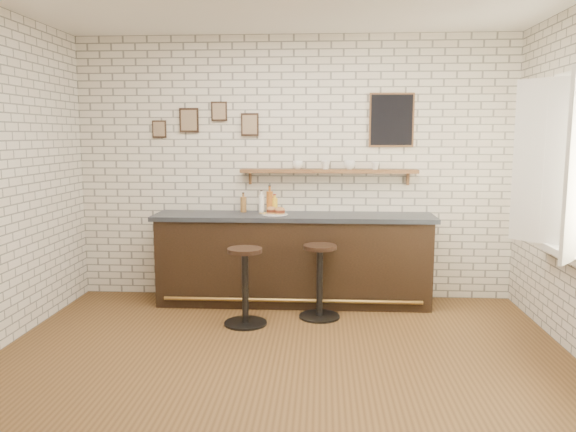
% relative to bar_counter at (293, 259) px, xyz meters
% --- Properties ---
extents(ground, '(5.00, 5.00, 0.00)m').
position_rel_bar_counter_xyz_m(ground, '(-0.01, -1.70, -0.51)').
color(ground, brown).
rests_on(ground, ground).
extents(bar_counter, '(3.10, 0.65, 1.01)m').
position_rel_bar_counter_xyz_m(bar_counter, '(0.00, 0.00, 0.00)').
color(bar_counter, black).
rests_on(bar_counter, ground).
extents(sandwich_plate, '(0.28, 0.28, 0.01)m').
position_rel_bar_counter_xyz_m(sandwich_plate, '(-0.21, -0.03, 0.51)').
color(sandwich_plate, white).
rests_on(sandwich_plate, bar_counter).
extents(ciabatta_sandwich, '(0.22, 0.15, 0.07)m').
position_rel_bar_counter_xyz_m(ciabatta_sandwich, '(-0.20, -0.03, 0.55)').
color(ciabatta_sandwich, '#B8814B').
rests_on(ciabatta_sandwich, sandwich_plate).
extents(potato_chips, '(0.27, 0.18, 0.00)m').
position_rel_bar_counter_xyz_m(potato_chips, '(-0.22, -0.03, 0.52)').
color(potato_chips, gold).
rests_on(potato_chips, sandwich_plate).
extents(bitters_bottle_brown, '(0.07, 0.07, 0.23)m').
position_rel_bar_counter_xyz_m(bitters_bottle_brown, '(-0.58, 0.16, 0.60)').
color(bitters_bottle_brown, brown).
rests_on(bitters_bottle_brown, bar_counter).
extents(bitters_bottle_white, '(0.07, 0.07, 0.25)m').
position_rel_bar_counter_xyz_m(bitters_bottle_white, '(-0.37, 0.16, 0.61)').
color(bitters_bottle_white, white).
rests_on(bitters_bottle_white, bar_counter).
extents(bitters_bottle_amber, '(0.07, 0.07, 0.31)m').
position_rel_bar_counter_xyz_m(bitters_bottle_amber, '(-0.28, 0.16, 0.63)').
color(bitters_bottle_amber, '#A2551A').
rests_on(bitters_bottle_amber, bar_counter).
extents(condiment_bottle_yellow, '(0.07, 0.07, 0.21)m').
position_rel_bar_counter_xyz_m(condiment_bottle_yellow, '(-0.22, 0.16, 0.59)').
color(condiment_bottle_yellow, yellow).
rests_on(condiment_bottle_yellow, bar_counter).
extents(bar_stool_left, '(0.45, 0.45, 0.78)m').
position_rel_bar_counter_xyz_m(bar_stool_left, '(-0.44, -0.76, -0.09)').
color(bar_stool_left, black).
rests_on(bar_stool_left, ground).
extents(bar_stool_right, '(0.43, 0.43, 0.77)m').
position_rel_bar_counter_xyz_m(bar_stool_right, '(0.30, -0.50, -0.09)').
color(bar_stool_right, black).
rests_on(bar_stool_right, ground).
extents(wall_shelf, '(2.00, 0.18, 0.18)m').
position_rel_bar_counter_xyz_m(wall_shelf, '(0.39, 0.20, 0.97)').
color(wall_shelf, brown).
rests_on(wall_shelf, ground).
extents(shelf_cup_a, '(0.17, 0.17, 0.09)m').
position_rel_bar_counter_xyz_m(shelf_cup_a, '(0.04, 0.20, 1.04)').
color(shelf_cup_a, white).
rests_on(shelf_cup_a, wall_shelf).
extents(shelf_cup_b, '(0.13, 0.13, 0.10)m').
position_rel_bar_counter_xyz_m(shelf_cup_b, '(0.35, 0.20, 1.04)').
color(shelf_cup_b, white).
rests_on(shelf_cup_b, wall_shelf).
extents(shelf_cup_c, '(0.18, 0.18, 0.10)m').
position_rel_bar_counter_xyz_m(shelf_cup_c, '(0.62, 0.20, 1.04)').
color(shelf_cup_c, white).
rests_on(shelf_cup_c, wall_shelf).
extents(shelf_cup_d, '(0.12, 0.12, 0.08)m').
position_rel_bar_counter_xyz_m(shelf_cup_d, '(0.91, 0.20, 1.04)').
color(shelf_cup_d, white).
rests_on(shelf_cup_d, wall_shelf).
extents(back_wall_decor, '(2.96, 0.02, 0.56)m').
position_rel_bar_counter_xyz_m(back_wall_decor, '(0.21, 0.28, 1.54)').
color(back_wall_decor, black).
rests_on(back_wall_decor, ground).
extents(window_sill, '(0.20, 1.35, 0.06)m').
position_rel_bar_counter_xyz_m(window_sill, '(2.39, -1.40, 0.39)').
color(window_sill, white).
rests_on(window_sill, ground).
extents(casement_window, '(0.40, 1.30, 1.56)m').
position_rel_bar_counter_xyz_m(casement_window, '(2.34, -1.40, 1.14)').
color(casement_window, white).
rests_on(casement_window, ground).
extents(book_lower, '(0.19, 0.24, 0.02)m').
position_rel_bar_counter_xyz_m(book_lower, '(2.37, -1.55, 0.43)').
color(book_lower, tan).
rests_on(book_lower, window_sill).
extents(book_upper, '(0.15, 0.20, 0.02)m').
position_rel_bar_counter_xyz_m(book_upper, '(2.37, -1.57, 0.45)').
color(book_upper, tan).
rests_on(book_upper, book_lower).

